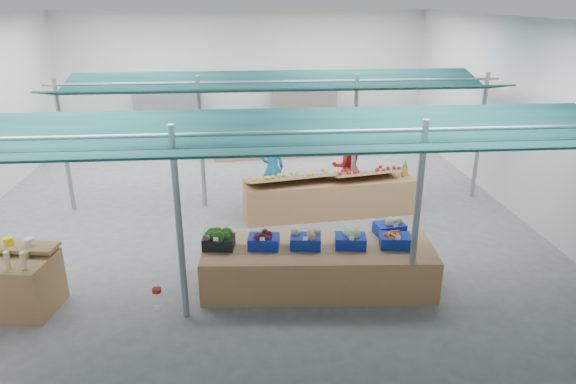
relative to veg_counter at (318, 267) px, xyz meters
name	(u,v)px	position (x,y,z in m)	size (l,w,h in m)	color
floor	(248,212)	(-1.13, 3.32, -0.37)	(13.00, 13.00, 0.00)	#5F5F62
hall	(244,85)	(-1.13, 4.76, 2.28)	(13.00, 13.00, 13.00)	silver
pole_grid	(287,157)	(-0.38, 1.57, 1.44)	(10.00, 4.60, 3.00)	gray
awnings	(287,105)	(-0.38, 1.57, 2.41)	(9.50, 7.08, 0.30)	black
back_shelving_left	(168,114)	(-3.63, 9.32, 0.63)	(2.00, 0.50, 2.00)	#B23F33
back_shelving_right	(305,112)	(0.87, 9.32, 0.63)	(2.00, 0.50, 2.00)	#B23F33
veg_counter	(318,267)	(0.00, 0.00, 0.00)	(3.79, 1.26, 0.74)	#996B43
fruit_counter	(329,197)	(0.69, 3.06, 0.04)	(3.78, 0.90, 0.81)	#996B43
far_counter	(296,140)	(0.42, 7.81, 0.09)	(5.07, 1.01, 0.91)	#996B43
crate_stack	(395,270)	(1.30, -0.09, -0.07)	(0.50, 0.35, 0.60)	navy
vendor_left	(273,168)	(-0.51, 4.16, 0.39)	(0.55, 0.36, 1.51)	#1C78BA
vendor_right	(347,166)	(1.29, 4.16, 0.39)	(0.74, 0.57, 1.51)	maroon
crate_broccoli	(219,239)	(-1.63, 0.12, 0.53)	(0.54, 0.44, 0.35)	black
crate_beets	(264,240)	(-0.89, 0.06, 0.50)	(0.54, 0.44, 0.29)	navy
crate_celeriac	(306,239)	(-0.21, 0.01, 0.51)	(0.54, 0.44, 0.31)	navy
crate_cabbage	(351,238)	(0.53, -0.04, 0.53)	(0.54, 0.44, 0.35)	navy
crate_carrots	(395,240)	(1.26, -0.09, 0.48)	(0.54, 0.44, 0.29)	navy
sparrow	(207,238)	(-1.81, 0.00, 0.62)	(0.12, 0.09, 0.11)	brown
pole_ribbon	(157,292)	(-2.33, -1.74, 0.71)	(0.12, 0.12, 0.28)	#AC150B
apple_heap_yellow	(290,176)	(-0.20, 2.88, 0.61)	(2.00, 1.06, 0.27)	#997247
apple_heap_red	(364,172)	(1.46, 3.05, 0.61)	(1.61, 0.98, 0.27)	#997247
pineapple	(405,169)	(2.40, 3.14, 0.62)	(0.14, 0.14, 0.39)	#8C6019
crate_extra	(390,226)	(1.30, 0.38, 0.52)	(0.56, 0.45, 0.32)	navy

